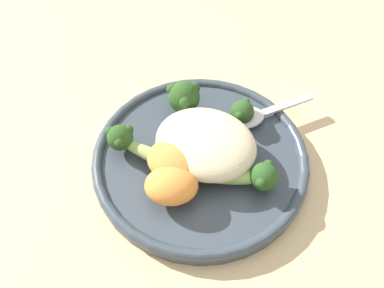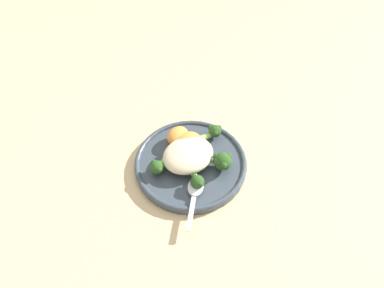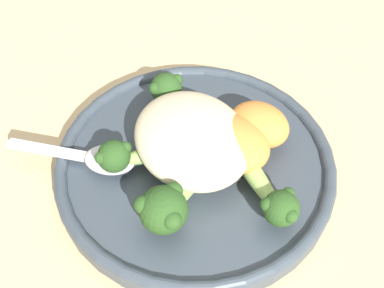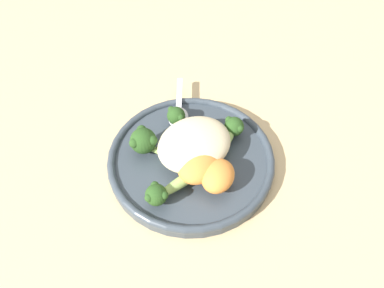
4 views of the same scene
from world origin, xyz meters
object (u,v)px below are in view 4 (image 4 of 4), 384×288
(quinoa_mound, at_px, (194,144))
(sweet_potato_chunk_0, at_px, (199,163))
(broccoli_stalk_1, at_px, (184,128))
(spoon, at_px, (178,113))
(broccoli_stalk_3, at_px, (172,186))
(sweet_potato_chunk_1, at_px, (216,178))
(broccoli_stalk_0, at_px, (225,140))
(plate, at_px, (191,159))
(broccoli_stalk_2, at_px, (151,144))

(quinoa_mound, distance_m, sweet_potato_chunk_0, 0.03)
(broccoli_stalk_1, bearing_deg, spoon, -14.26)
(broccoli_stalk_1, distance_m, sweet_potato_chunk_0, 0.07)
(broccoli_stalk_3, height_order, sweet_potato_chunk_0, sweet_potato_chunk_0)
(sweet_potato_chunk_1, xyz_separation_m, spoon, (0.05, 0.13, -0.01))
(quinoa_mound, height_order, broccoli_stalk_3, quinoa_mound)
(quinoa_mound, distance_m, sweet_potato_chunk_1, 0.06)
(broccoli_stalk_3, distance_m, sweet_potato_chunk_0, 0.05)
(broccoli_stalk_0, xyz_separation_m, spoon, (-0.01, 0.09, -0.01))
(plate, distance_m, sweet_potato_chunk_0, 0.04)
(broccoli_stalk_2, bearing_deg, sweet_potato_chunk_0, 173.54)
(sweet_potato_chunk_0, height_order, spoon, sweet_potato_chunk_0)
(quinoa_mound, distance_m, spoon, 0.08)
(broccoli_stalk_3, distance_m, sweet_potato_chunk_1, 0.06)
(broccoli_stalk_2, bearing_deg, quinoa_mound, -161.50)
(plate, xyz_separation_m, spoon, (0.04, 0.07, 0.01))
(broccoli_stalk_0, bearing_deg, broccoli_stalk_3, 168.33)
(broccoli_stalk_2, bearing_deg, plate, -165.20)
(sweet_potato_chunk_0, bearing_deg, broccoli_stalk_1, 65.59)
(sweet_potato_chunk_0, bearing_deg, broccoli_stalk_2, 111.54)
(sweet_potato_chunk_1, bearing_deg, sweet_potato_chunk_0, 92.54)
(broccoli_stalk_2, distance_m, sweet_potato_chunk_0, 0.08)
(broccoli_stalk_2, height_order, sweet_potato_chunk_0, broccoli_stalk_2)
(plate, distance_m, broccoli_stalk_3, 0.07)
(broccoli_stalk_2, bearing_deg, broccoli_stalk_1, -122.81)
(broccoli_stalk_0, xyz_separation_m, sweet_potato_chunk_1, (-0.06, -0.04, 0.00))
(plate, bearing_deg, quinoa_mound, -4.04)
(broccoli_stalk_0, relative_size, sweet_potato_chunk_1, 2.06)
(quinoa_mound, xyz_separation_m, broccoli_stalk_3, (-0.07, -0.03, -0.01))
(broccoli_stalk_1, bearing_deg, plate, 167.02)
(broccoli_stalk_3, bearing_deg, broccoli_stalk_2, -102.12)
(broccoli_stalk_2, relative_size, spoon, 1.20)
(broccoli_stalk_3, bearing_deg, broccoli_stalk_0, -170.70)
(plate, bearing_deg, broccoli_stalk_0, -22.09)
(plate, distance_m, spoon, 0.08)
(plate, xyz_separation_m, broccoli_stalk_2, (-0.04, 0.04, 0.03))
(plate, relative_size, broccoli_stalk_2, 2.04)
(plate, relative_size, spoon, 2.46)
(broccoli_stalk_2, relative_size, broccoli_stalk_3, 1.00)
(broccoli_stalk_0, relative_size, broccoli_stalk_2, 0.93)
(broccoli_stalk_2, xyz_separation_m, sweet_potato_chunk_1, (0.03, -0.10, -0.00))
(sweet_potato_chunk_0, bearing_deg, plate, 68.58)
(broccoli_stalk_2, relative_size, sweet_potato_chunk_0, 1.73)
(plate, bearing_deg, broccoli_stalk_2, 132.81)
(quinoa_mound, relative_size, broccoli_stalk_1, 0.91)
(plate, xyz_separation_m, broccoli_stalk_3, (-0.06, -0.03, 0.02))
(quinoa_mound, xyz_separation_m, sweet_potato_chunk_1, (-0.02, -0.06, -0.00))
(broccoli_stalk_1, distance_m, sweet_potato_chunk_1, 0.10)
(broccoli_stalk_1, bearing_deg, broccoli_stalk_2, 98.83)
(sweet_potato_chunk_0, distance_m, sweet_potato_chunk_1, 0.03)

